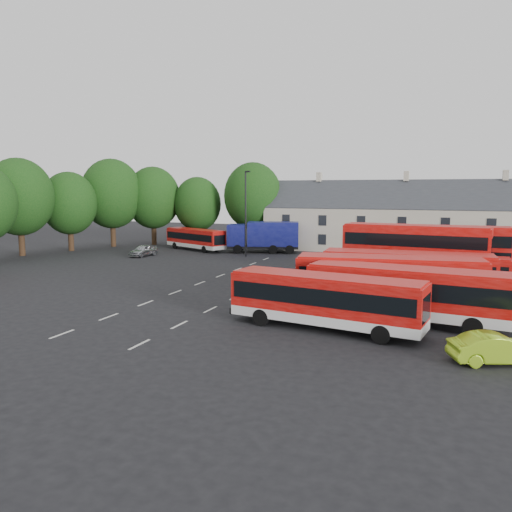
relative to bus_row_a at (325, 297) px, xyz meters
The scene contains 16 objects.
ground 15.38m from the bus_row_a, 149.12° to the left, with size 140.00×140.00×0.00m, color black.
lane_markings 14.58m from the bus_row_a, 137.16° to the left, with size 5.15×33.80×0.01m.
treeline 43.69m from the bus_row_a, 141.21° to the left, with size 29.92×32.59×12.01m.
terrace_houses 37.90m from the bus_row_a, 88.65° to the left, with size 35.70×7.13×10.06m.
bus_row_a is the anchor object (origin of this frame).
bus_row_b 5.19m from the bus_row_a, 37.45° to the left, with size 11.85×3.94×3.29m.
bus_row_c 7.29m from the bus_row_a, 68.85° to the left, with size 12.35×4.54×3.41m.
bus_row_d 10.75m from the bus_row_a, 71.09° to the left, with size 12.00×3.39×3.36m.
bus_row_e 15.22m from the bus_row_a, 67.99° to the left, with size 9.94×2.74×2.78m.
bus_dd_south 17.58m from the bus_row_a, 78.36° to the left, with size 12.07×3.98×4.86m.
bus_dd_north 20.63m from the bus_row_a, 74.36° to the left, with size 11.45×2.77×4.68m.
bus_north 38.96m from the bus_row_a, 129.02° to the left, with size 9.78×5.98×2.75m.
box_truck 34.74m from the bus_row_a, 116.16° to the left, with size 9.18×5.16×3.83m.
silver_car 35.66m from the bus_row_a, 140.36° to the left, with size 1.63×4.05×1.38m, color #A6A9AE.
lime_car 8.99m from the bus_row_a, 16.67° to the right, with size 1.45×4.16×1.37m, color #92C11D.
lamppost 31.45m from the bus_row_a, 120.78° to the left, with size 0.69×0.37×9.95m.
Camera 1 is at (19.48, -34.62, 7.80)m, focal length 35.00 mm.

